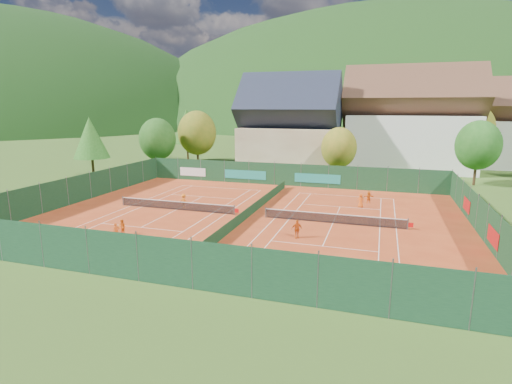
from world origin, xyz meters
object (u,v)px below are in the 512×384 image
object	(u,v)px
ball_hopper	(393,276)
player_right_far_b	(369,197)
player_left_near	(116,232)
player_right_near	(297,229)
player_left_mid	(122,227)
hotel_block_a	(410,125)
player_left_far	(184,201)
chalet	(290,130)
hotel_block_b	(492,129)
player_right_far_a	(361,201)

from	to	relation	value
ball_hopper	player_right_far_b	world-z (taller)	player_right_far_b
player_left_near	player_right_near	distance (m)	14.46
ball_hopper	player_right_far_b	distance (m)	20.89
player_left_mid	player_right_near	world-z (taller)	player_right_near
player_left_near	ball_hopper	bearing A→B (deg)	-43.19
hotel_block_a	player_left_far	bearing A→B (deg)	-123.77
chalet	hotel_block_a	bearing A→B (deg)	17.53
hotel_block_a	ball_hopper	distance (m)	48.36
hotel_block_a	player_left_mid	xyz separation A→B (m)	(-24.30, -44.62, -6.72)
hotel_block_a	player_right_near	bearing A→B (deg)	-104.09
hotel_block_b	hotel_block_a	bearing A→B (deg)	-150.26
hotel_block_a	player_left_mid	world-z (taller)	hotel_block_a
chalet	player_right_near	world-z (taller)	chalet
chalet	player_left_mid	bearing A→B (deg)	-97.81
player_left_mid	chalet	bearing A→B (deg)	96.43
player_left_far	player_right_far_b	world-z (taller)	player_left_far
hotel_block_a	player_right_far_a	world-z (taller)	hotel_block_a
player_left_far	player_right_far_b	bearing A→B (deg)	-159.35
hotel_block_b	player_left_near	world-z (taller)	hotel_block_b
player_left_near	player_right_far_a	bearing A→B (deg)	4.76
player_left_near	player_left_far	distance (m)	10.68
player_left_near	player_right_far_b	size ratio (longest dim) A/B	1.02
player_right_far_a	player_right_near	bearing A→B (deg)	56.58
player_right_near	player_right_far_b	size ratio (longest dim) A/B	1.14
ball_hopper	player_left_near	xyz separation A→B (m)	(-20.90, 1.92, 0.14)
hotel_block_a	ball_hopper	xyz separation A→B (m)	(-3.05, -47.78, -6.83)
player_left_mid	player_left_far	size ratio (longest dim) A/B	0.85
ball_hopper	player_left_far	xyz separation A→B (m)	(-20.48, 12.59, 0.22)
player_right_near	player_right_far_b	xyz separation A→B (m)	(5.09, 14.05, -0.10)
player_right_near	player_left_mid	bearing A→B (deg)	162.27
chalet	hotel_block_a	size ratio (longest dim) A/B	0.75
player_right_far_b	player_right_near	bearing A→B (deg)	47.85
chalet	player_left_near	bearing A→B (deg)	-97.07
hotel_block_b	player_left_mid	size ratio (longest dim) A/B	13.12
chalet	player_left_near	xyz separation A→B (m)	(-4.94, -39.86, -5.93)
player_left_far	player_right_far_a	world-z (taller)	player_left_far
hotel_block_b	player_left_near	size ratio (longest dim) A/B	12.47
hotel_block_a	player_left_near	bearing A→B (deg)	-117.57
chalet	player_left_mid	distance (m)	39.43
ball_hopper	player_left_mid	xyz separation A→B (m)	(-21.25, 3.17, 0.10)
player_right_near	player_right_far_a	distance (m)	12.59
hotel_block_b	chalet	bearing A→B (deg)	-157.01
hotel_block_b	player_left_far	bearing A→B (deg)	-130.99
player_left_near	player_right_far_b	bearing A→B (deg)	7.25
player_right_near	player_right_far_a	bearing A→B (deg)	37.75
hotel_block_a	player_right_far_b	world-z (taller)	hotel_block_a
chalet	player_right_near	size ratio (longest dim) A/B	10.49
ball_hopper	player_left_far	bearing A→B (deg)	148.42
player_left_far	ball_hopper	bearing A→B (deg)	145.01
ball_hopper	player_left_mid	distance (m)	21.48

